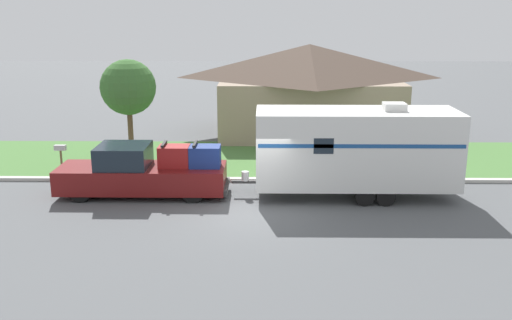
# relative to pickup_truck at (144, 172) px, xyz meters

# --- Properties ---
(ground_plane) EXTENTS (120.00, 120.00, 0.00)m
(ground_plane) POSITION_rel_pickup_truck_xyz_m (4.25, -1.91, -0.90)
(ground_plane) COLOR #515456
(curb_strip) EXTENTS (80.00, 0.30, 0.14)m
(curb_strip) POSITION_rel_pickup_truck_xyz_m (4.25, 1.84, -0.83)
(curb_strip) COLOR beige
(curb_strip) RESTS_ON ground_plane
(lawn_strip) EXTENTS (80.00, 7.00, 0.03)m
(lawn_strip) POSITION_rel_pickup_truck_xyz_m (4.25, 5.49, -0.88)
(lawn_strip) COLOR #477538
(lawn_strip) RESTS_ON ground_plane
(house_across_street) EXTENTS (10.59, 7.69, 5.01)m
(house_across_street) POSITION_rel_pickup_truck_xyz_m (7.08, 11.49, 1.70)
(house_across_street) COLOR gray
(house_across_street) RESTS_ON ground_plane
(pickup_truck) EXTENTS (6.42, 2.00, 2.06)m
(pickup_truck) POSITION_rel_pickup_truck_xyz_m (0.00, 0.00, 0.00)
(pickup_truck) COLOR black
(pickup_truck) RESTS_ON ground_plane
(travel_trailer) EXTENTS (8.37, 2.50, 3.57)m
(travel_trailer) POSITION_rel_pickup_truck_xyz_m (8.00, -0.00, 0.99)
(travel_trailer) COLOR black
(travel_trailer) RESTS_ON ground_plane
(mailbox) EXTENTS (0.48, 0.20, 1.38)m
(mailbox) POSITION_rel_pickup_truck_xyz_m (-3.99, 2.41, 0.16)
(mailbox) COLOR brown
(mailbox) RESTS_ON ground_plane
(tree_in_yard) EXTENTS (2.50, 2.50, 4.74)m
(tree_in_yard) POSITION_rel_pickup_truck_xyz_m (-1.55, 4.77, 2.58)
(tree_in_yard) COLOR brown
(tree_in_yard) RESTS_ON ground_plane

